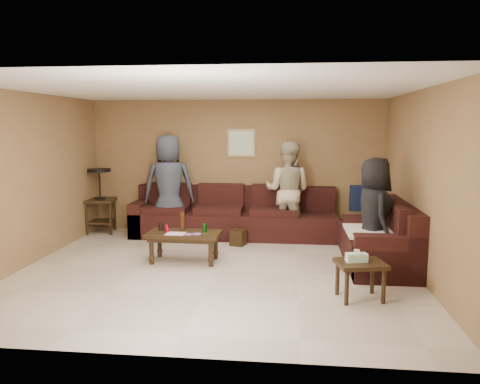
{
  "coord_description": "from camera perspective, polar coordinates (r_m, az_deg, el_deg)",
  "views": [
    {
      "loc": [
        1.02,
        -6.28,
        2.01
      ],
      "look_at": [
        0.25,
        0.85,
        1.0
      ],
      "focal_mm": 35.0,
      "sensor_mm": 36.0,
      "label": 1
    }
  ],
  "objects": [
    {
      "name": "waste_bin",
      "position": [
        7.98,
        -0.22,
        -5.56
      ],
      "size": [
        0.28,
        0.28,
        0.27
      ],
      "primitive_type": "cube",
      "rotation": [
        0.0,
        0.0,
        -0.3
      ],
      "color": "black",
      "rests_on": "ground"
    },
    {
      "name": "person_right",
      "position": [
        6.74,
        16.0,
        -2.68
      ],
      "size": [
        0.62,
        0.85,
        1.59
      ],
      "primitive_type": "imported",
      "rotation": [
        0.0,
        0.0,
        1.73
      ],
      "color": "black",
      "rests_on": "ground"
    },
    {
      "name": "side_table_right",
      "position": [
        5.68,
        14.4,
        -8.81
      ],
      "size": [
        0.63,
        0.55,
        0.59
      ],
      "rotation": [
        0.0,
        0.0,
        0.21
      ],
      "color": "black",
      "rests_on": "ground"
    },
    {
      "name": "end_table_left",
      "position": [
        9.23,
        -16.67,
        -0.86
      ],
      "size": [
        0.62,
        0.62,
        1.22
      ],
      "rotation": [
        0.0,
        0.0,
        0.18
      ],
      "color": "black",
      "rests_on": "ground"
    },
    {
      "name": "sectional_sofa",
      "position": [
        7.98,
        4.56,
        -4.19
      ],
      "size": [
        4.65,
        2.9,
        0.97
      ],
      "color": "black",
      "rests_on": "ground"
    },
    {
      "name": "wall_art",
      "position": [
        8.81,
        0.17,
        6.01
      ],
      "size": [
        0.52,
        0.04,
        0.52
      ],
      "color": "tan",
      "rests_on": "ground"
    },
    {
      "name": "room",
      "position": [
        6.37,
        -3.07,
        4.87
      ],
      "size": [
        5.6,
        5.5,
        2.5
      ],
      "color": "beige",
      "rests_on": "ground"
    },
    {
      "name": "coffee_table",
      "position": [
        7.03,
        -6.87,
        -5.42
      ],
      "size": [
        1.09,
        0.56,
        0.73
      ],
      "rotation": [
        0.0,
        0.0,
        -0.02
      ],
      "color": "black",
      "rests_on": "ground"
    },
    {
      "name": "person_middle",
      "position": [
        8.35,
        5.82,
        0.18
      ],
      "size": [
        1.0,
        0.86,
        1.75
      ],
      "primitive_type": "imported",
      "rotation": [
        0.0,
        0.0,
        2.88
      ],
      "color": "#BCAE8C",
      "rests_on": "ground"
    },
    {
      "name": "person_left",
      "position": [
        8.59,
        -8.65,
        0.76
      ],
      "size": [
        1.02,
        0.77,
        1.87
      ],
      "primitive_type": "imported",
      "rotation": [
        0.0,
        0.0,
        3.35
      ],
      "color": "#313744",
      "rests_on": "ground"
    }
  ]
}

